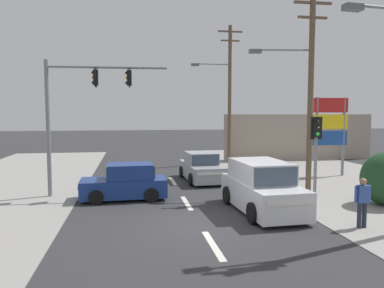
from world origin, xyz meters
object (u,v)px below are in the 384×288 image
hatchback_oncoming_mid (125,183)px  suv_kerbside_parked (262,188)px  utility_pole_background_right (228,90)px  sedan_oncoming_near (201,168)px  pedestrian_at_kerb (362,200)px  traffic_signal_mast (78,103)px  utility_pole_midground_right (308,86)px  shopping_plaza_sign (330,125)px  pedestal_signal_right_kerb (316,147)px

hatchback_oncoming_mid → suv_kerbside_parked: size_ratio=0.80×
utility_pole_background_right → sedan_oncoming_near: utility_pole_background_right is taller
suv_kerbside_parked → pedestrian_at_kerb: bearing=-46.2°
utility_pole_background_right → traffic_signal_mast: 13.59m
utility_pole_midground_right → shopping_plaza_sign: bearing=48.7°
traffic_signal_mast → pedestrian_at_kerb: size_ratio=3.68×
pedestrian_at_kerb → traffic_signal_mast: bearing=146.3°
utility_pole_midground_right → utility_pole_background_right: utility_pole_background_right is taller
utility_pole_background_right → hatchback_oncoming_mid: (-7.36, -10.73, -4.69)m
hatchback_oncoming_mid → sedan_oncoming_near: bearing=43.3°
utility_pole_midground_right → shopping_plaza_sign: (3.39, 3.86, -1.94)m
utility_pole_background_right → shopping_plaza_sign: size_ratio=2.18×
traffic_signal_mast → pedestrian_at_kerb: bearing=-33.7°
pedestal_signal_right_kerb → suv_kerbside_parked: (-1.99, 0.28, -1.53)m
utility_pole_midground_right → suv_kerbside_parked: 5.98m
pedestal_signal_right_kerb → sedan_oncoming_near: 7.78m
utility_pole_background_right → sedan_oncoming_near: 8.98m
pedestal_signal_right_kerb → shopping_plaza_sign: 8.52m
pedestrian_at_kerb → sedan_oncoming_near: bearing=110.7°
shopping_plaza_sign → utility_pole_background_right: bearing=122.9°
utility_pole_midground_right → traffic_signal_mast: (-10.34, 0.83, -0.77)m
utility_pole_background_right → utility_pole_midground_right: bearing=-84.8°
traffic_signal_mast → sedan_oncoming_near: bearing=25.1°
traffic_signal_mast → hatchback_oncoming_mid: bearing=-25.7°
hatchback_oncoming_mid → suv_kerbside_parked: bearing=-29.3°
pedestal_signal_right_kerb → sedan_oncoming_near: pedestal_signal_right_kerb is taller
utility_pole_background_right → pedestal_signal_right_kerb: size_ratio=2.82×
pedestal_signal_right_kerb → shopping_plaza_sign: size_ratio=0.77×
traffic_signal_mast → suv_kerbside_parked: traffic_signal_mast is taller
utility_pole_midground_right → traffic_signal_mast: bearing=175.4°
traffic_signal_mast → pedestal_signal_right_kerb: 10.13m
hatchback_oncoming_mid → utility_pole_midground_right: bearing=1.0°
shopping_plaza_sign → hatchback_oncoming_mid: bearing=-161.1°
traffic_signal_mast → suv_kerbside_parked: (7.11, -3.83, -3.26)m
sedan_oncoming_near → suv_kerbside_parked: suv_kerbside_parked is taller
suv_kerbside_parked → pedestrian_at_kerb: (2.44, -2.55, 0.04)m
sedan_oncoming_near → pedestal_signal_right_kerb: bearing=-66.4°
shopping_plaza_sign → suv_kerbside_parked: bearing=-134.0°
utility_pole_background_right → sedan_oncoming_near: bearing=-115.6°
utility_pole_background_right → suv_kerbside_parked: bearing=-99.5°
utility_pole_background_right → pedestrian_at_kerb: bearing=-89.4°
utility_pole_background_right → shopping_plaza_sign: bearing=-57.1°
utility_pole_background_right → hatchback_oncoming_mid: bearing=-124.4°
traffic_signal_mast → sedan_oncoming_near: traffic_signal_mast is taller
utility_pole_midground_right → suv_kerbside_parked: bearing=-137.2°
suv_kerbside_parked → utility_pole_background_right: bearing=80.5°
traffic_signal_mast → sedan_oncoming_near: 7.53m
traffic_signal_mast → shopping_plaza_sign: size_ratio=1.30×
pedestal_signal_right_kerb → utility_pole_midground_right: bearing=69.2°
utility_pole_background_right → hatchback_oncoming_mid: size_ratio=2.72×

